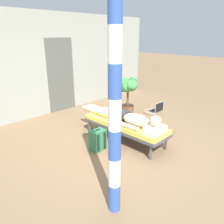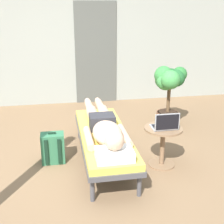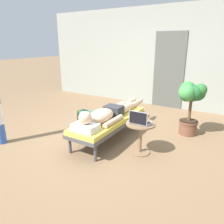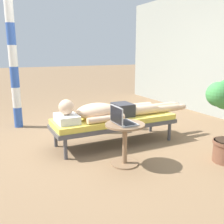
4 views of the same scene
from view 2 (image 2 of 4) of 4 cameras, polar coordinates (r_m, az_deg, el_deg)
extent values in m
plane|color=#846647|center=(4.03, -4.05, -10.24)|extent=(40.00, 40.00, 0.00)
cube|color=#999E93|center=(6.44, -5.49, 13.68)|extent=(7.60, 0.20, 2.70)
cube|color=#545651|center=(6.40, -3.01, 10.72)|extent=(0.84, 0.03, 2.04)
cylinder|color=#4C4C51|center=(4.84, -6.02, -3.14)|extent=(0.05, 0.05, 0.28)
cylinder|color=#4C4C51|center=(4.90, -0.04, -2.75)|extent=(0.05, 0.05, 0.28)
cylinder|color=#4C4C51|center=(3.36, -3.65, -14.08)|extent=(0.05, 0.05, 0.28)
cylinder|color=#4C4C51|center=(3.45, 5.06, -13.21)|extent=(0.05, 0.05, 0.28)
cube|color=#4C4C51|center=(4.04, -1.51, -5.21)|extent=(0.61, 1.88, 0.06)
cube|color=#E5CC4C|center=(4.01, -1.52, -4.30)|extent=(0.59, 1.84, 0.08)
cube|color=white|center=(3.32, 0.44, -7.84)|extent=(0.40, 0.28, 0.11)
sphere|color=beige|center=(3.25, 0.44, -5.33)|extent=(0.21, 0.21, 0.21)
ellipsoid|color=beige|center=(3.68, -0.84, -3.90)|extent=(0.35, 0.60, 0.23)
cylinder|color=beige|center=(3.73, -4.30, -4.82)|extent=(0.09, 0.55, 0.09)
cylinder|color=beige|center=(3.79, 2.33, -4.34)|extent=(0.09, 0.55, 0.09)
cube|color=#333338|center=(4.08, -1.83, -1.79)|extent=(0.33, 0.26, 0.19)
cylinder|color=beige|center=(4.40, -3.59, -0.51)|extent=(0.15, 0.42, 0.15)
cylinder|color=beige|center=(4.81, -4.20, 0.99)|extent=(0.11, 0.44, 0.11)
ellipsoid|color=beige|center=(5.08, -4.56, 1.97)|extent=(0.09, 0.20, 0.10)
cylinder|color=beige|center=(4.42, -1.40, -0.38)|extent=(0.15, 0.42, 0.15)
cylinder|color=beige|center=(4.83, -2.19, 1.11)|extent=(0.11, 0.44, 0.11)
ellipsoid|color=beige|center=(5.10, -2.66, 2.07)|extent=(0.09, 0.20, 0.10)
cylinder|color=#8C6B4C|center=(4.14, 9.09, -9.45)|extent=(0.34, 0.34, 0.02)
cylinder|color=#8C6B4C|center=(4.03, 9.28, -6.35)|extent=(0.06, 0.06, 0.48)
cylinder|color=#8C6B4C|center=(3.93, 9.48, -3.03)|extent=(0.48, 0.48, 0.02)
cube|color=#A5A8AD|center=(3.92, 9.50, -2.76)|extent=(0.31, 0.22, 0.02)
cube|color=black|center=(3.92, 9.46, -2.57)|extent=(0.27, 0.15, 0.00)
cube|color=#A5A8AD|center=(3.78, 10.17, -1.83)|extent=(0.31, 0.01, 0.21)
cube|color=black|center=(3.77, 10.21, -1.87)|extent=(0.29, 0.00, 0.19)
cube|color=#33724C|center=(4.15, -10.85, -6.54)|extent=(0.30, 0.20, 0.40)
cube|color=#33724C|center=(4.29, -10.79, -6.69)|extent=(0.22, 0.04, 0.18)
cube|color=black|center=(4.05, -12.02, -7.30)|extent=(0.04, 0.02, 0.34)
cube|color=black|center=(4.05, -9.67, -7.16)|extent=(0.04, 0.02, 0.34)
cube|color=black|center=(4.06, -11.04, -3.86)|extent=(0.10, 0.02, 0.02)
cylinder|color=brown|center=(5.27, 10.15, -1.42)|extent=(0.34, 0.34, 0.28)
cylinder|color=brown|center=(5.23, 10.23, -0.20)|extent=(0.37, 0.37, 0.04)
cylinder|color=#332319|center=(5.22, 10.25, 0.06)|extent=(0.31, 0.31, 0.01)
cylinder|color=brown|center=(5.15, 10.40, 2.50)|extent=(0.06, 0.06, 0.47)
sphere|color=#2D7233|center=(5.07, 12.39, 6.85)|extent=(0.24, 0.24, 0.24)
sphere|color=#23602D|center=(5.23, 10.80, 6.22)|extent=(0.31, 0.31, 0.31)
sphere|color=#429347|center=(5.21, 9.73, 5.93)|extent=(0.33, 0.33, 0.33)
sphere|color=#38843D|center=(5.06, 9.50, 6.70)|extent=(0.30, 0.30, 0.30)
sphere|color=#429347|center=(5.01, 9.86, 5.62)|extent=(0.29, 0.29, 0.29)
sphere|color=#429347|center=(4.88, 10.74, 5.86)|extent=(0.30, 0.30, 0.30)
sphere|color=#23602D|center=(5.02, 11.80, 6.15)|extent=(0.28, 0.28, 0.28)
camera|label=1|loc=(2.82, -84.22, 4.68)|focal=35.71mm
camera|label=3|loc=(2.59, 69.65, 1.22)|focal=34.37mm
camera|label=4|loc=(4.38, 52.38, 3.70)|focal=41.26mm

